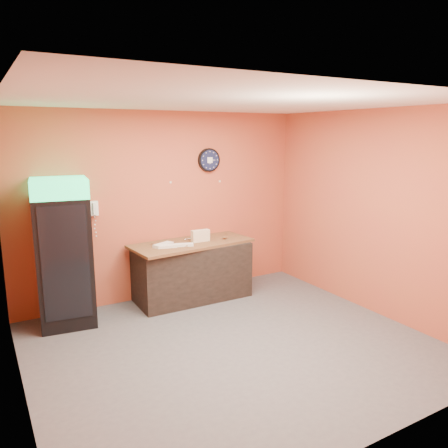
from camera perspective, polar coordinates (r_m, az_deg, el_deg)
floor at (r=5.38m, az=1.17°, el=-15.58°), size 4.50×4.50×0.00m
back_wall at (r=6.66m, az=-7.72°, el=2.38°), size 4.50×0.02×2.80m
left_wall at (r=4.23m, az=-25.91°, el=-4.06°), size 0.02×4.00×2.80m
right_wall at (r=6.34m, az=18.92°, el=1.39°), size 0.02×4.00×2.80m
ceiling at (r=4.79m, az=1.32°, el=15.72°), size 4.50×4.00×0.02m
beverage_cooler at (r=5.97m, az=-20.04°, el=-3.84°), size 0.75×0.76×1.92m
prep_counter at (r=6.65m, az=-4.19°, el=-6.22°), size 1.69×0.76×0.84m
wall_clock at (r=6.87m, az=-1.97°, el=8.35°), size 0.37×0.06×0.37m
wall_phone at (r=6.28m, az=-16.63°, el=1.97°), size 0.11×0.10×0.20m
butcher_paper at (r=6.53m, az=-4.25°, el=-2.53°), size 1.86×0.94×0.04m
sub_roll_stack at (r=6.53m, az=-3.10°, el=-1.54°), size 0.28×0.10×0.18m
wrapped_sandwich_left at (r=6.24m, az=-7.43°, el=-2.89°), size 0.28×0.16×0.04m
wrapped_sandwich_mid at (r=6.30m, az=-5.18°, el=-2.73°), size 0.27×0.18×0.04m
wrapped_sandwich_right at (r=6.31m, az=-7.95°, el=-2.72°), size 0.33×0.24×0.04m
kitchen_tool at (r=6.70m, az=-4.17°, el=-1.75°), size 0.05×0.05×0.05m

